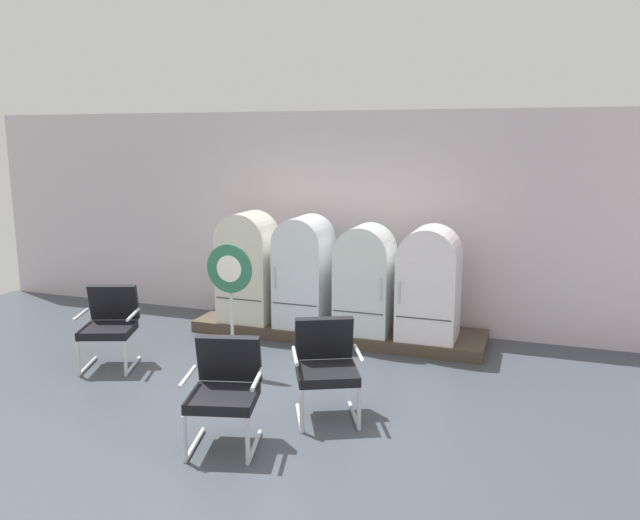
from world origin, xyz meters
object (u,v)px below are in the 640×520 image
(armchair_left, at_px, (110,322))
(armchair_right, at_px, (326,363))
(armchair_center, at_px, (225,386))
(sign_stand, at_px, (231,304))
(refrigerator_1, at_px, (304,268))
(refrigerator_0, at_px, (248,264))
(refrigerator_3, at_px, (429,280))
(refrigerator_2, at_px, (365,277))

(armchair_left, relative_size, armchair_right, 1.00)
(armchair_center, bearing_deg, armchair_left, 149.39)
(sign_stand, bearing_deg, refrigerator_1, 77.61)
(refrigerator_0, xyz_separation_m, refrigerator_1, (0.79, 0.05, -0.01))
(refrigerator_3, xyz_separation_m, armchair_right, (-0.58, -2.23, -0.35))
(refrigerator_3, xyz_separation_m, armchair_left, (-3.34, -1.78, -0.35))
(armchair_left, height_order, armchair_right, same)
(refrigerator_2, relative_size, sign_stand, 0.95)
(sign_stand, bearing_deg, armchair_right, -29.31)
(refrigerator_3, distance_m, armchair_right, 2.33)
(refrigerator_3, bearing_deg, refrigerator_0, -179.02)
(refrigerator_2, distance_m, sign_stand, 1.83)
(refrigerator_3, distance_m, sign_stand, 2.44)
(refrigerator_3, height_order, armchair_center, refrigerator_3)
(armchair_left, bearing_deg, refrigerator_2, 34.53)
(refrigerator_0, bearing_deg, armchair_right, -49.76)
(refrigerator_0, distance_m, refrigerator_2, 1.63)
(armchair_center, bearing_deg, refrigerator_2, 82.35)
(refrigerator_1, distance_m, armchair_center, 3.11)
(armchair_right, bearing_deg, refrigerator_1, 115.40)
(refrigerator_0, relative_size, armchair_left, 1.60)
(armchair_right, bearing_deg, refrigerator_3, 75.43)
(refrigerator_0, xyz_separation_m, refrigerator_2, (1.63, 0.01, -0.06))
(refrigerator_0, distance_m, refrigerator_3, 2.43)
(refrigerator_0, relative_size, refrigerator_3, 1.06)
(refrigerator_0, height_order, armchair_right, refrigerator_0)
(refrigerator_2, xyz_separation_m, sign_stand, (-1.16, -1.42, -0.10))
(refrigerator_0, relative_size, sign_stand, 1.02)
(armchair_right, xyz_separation_m, armchair_center, (-0.63, -0.82, 0.00))
(refrigerator_0, relative_size, refrigerator_1, 1.02)
(refrigerator_3, bearing_deg, armchair_center, -111.63)
(sign_stand, bearing_deg, refrigerator_2, 50.66)
(refrigerator_2, relative_size, refrigerator_3, 0.99)
(refrigerator_0, height_order, refrigerator_3, refrigerator_0)
(refrigerator_3, relative_size, sign_stand, 0.96)
(armchair_left, bearing_deg, refrigerator_3, 28.07)
(refrigerator_2, distance_m, armchair_right, 2.23)
(armchair_center, xyz_separation_m, sign_stand, (-0.76, 1.60, 0.25))
(refrigerator_1, bearing_deg, armchair_left, -133.47)
(refrigerator_0, bearing_deg, refrigerator_3, 0.98)
(refrigerator_1, distance_m, sign_stand, 1.50)
(refrigerator_1, bearing_deg, refrigerator_0, -176.16)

